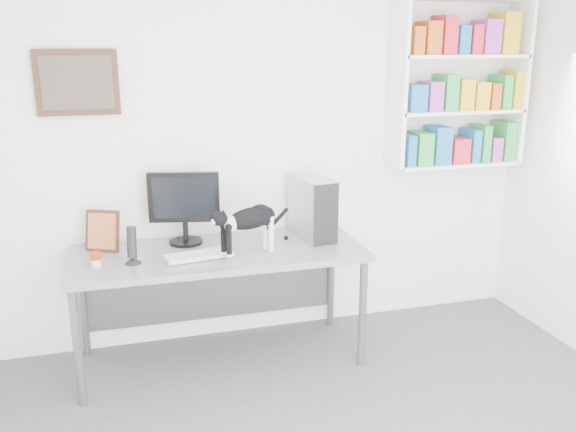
{
  "coord_description": "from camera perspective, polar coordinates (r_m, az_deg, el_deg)",
  "views": [
    {
      "loc": [
        -1.1,
        -2.24,
        2.14
      ],
      "look_at": [
        -0.02,
        1.53,
        1.03
      ],
      "focal_mm": 38.0,
      "sensor_mm": 36.0,
      "label": 1
    }
  ],
  "objects": [
    {
      "name": "soup_can",
      "position": [
        3.95,
        -17.55,
        -3.9
      ],
      "size": [
        0.08,
        0.08,
        0.1
      ],
      "primitive_type": "cylinder",
      "rotation": [
        0.0,
        0.0,
        0.33
      ],
      "color": "#A82A0E",
      "rests_on": "desk"
    },
    {
      "name": "pc_tower",
      "position": [
        4.3,
        2.27,
        0.81
      ],
      "size": [
        0.25,
        0.46,
        0.44
      ],
      "primitive_type": "cube",
      "rotation": [
        0.0,
        0.0,
        0.12
      ],
      "color": "#AEAEB3",
      "rests_on": "desk"
    },
    {
      "name": "bookshelf",
      "position": [
        4.8,
        15.71,
        11.8
      ],
      "size": [
        1.03,
        0.28,
        1.24
      ],
      "primitive_type": "cube",
      "color": "white",
      "rests_on": "room"
    },
    {
      "name": "monitor",
      "position": [
        4.21,
        -9.67,
        0.79
      ],
      "size": [
        0.52,
        0.33,
        0.51
      ],
      "primitive_type": "cube",
      "rotation": [
        0.0,
        0.0,
        -0.22
      ],
      "color": "black",
      "rests_on": "desk"
    },
    {
      "name": "leaning_print",
      "position": [
        4.22,
        -16.97,
        -1.26
      ],
      "size": [
        0.25,
        0.18,
        0.28
      ],
      "primitive_type": "cube",
      "rotation": [
        0.0,
        0.0,
        -0.43
      ],
      "color": "#4C2618",
      "rests_on": "desk"
    },
    {
      "name": "wall_art",
      "position": [
        4.22,
        -19.13,
        11.72
      ],
      "size": [
        0.52,
        0.04,
        0.42
      ],
      "primitive_type": "cube",
      "color": "#4C2618",
      "rests_on": "room"
    },
    {
      "name": "desk",
      "position": [
        4.25,
        -6.35,
        -8.42
      ],
      "size": [
        1.95,
        0.78,
        0.81
      ],
      "primitive_type": "cube",
      "rotation": [
        0.0,
        0.0,
        -0.01
      ],
      "color": "gray",
      "rests_on": "room"
    },
    {
      "name": "keyboard",
      "position": [
        3.98,
        -8.36,
        -3.67
      ],
      "size": [
        0.45,
        0.23,
        0.03
      ],
      "primitive_type": "cube",
      "rotation": [
        0.0,
        0.0,
        0.15
      ],
      "color": "beige",
      "rests_on": "desk"
    },
    {
      "name": "speaker",
      "position": [
        3.93,
        -14.4,
        -2.6
      ],
      "size": [
        0.13,
        0.13,
        0.25
      ],
      "primitive_type": "cylinder",
      "rotation": [
        0.0,
        0.0,
        -0.25
      ],
      "color": "black",
      "rests_on": "desk"
    },
    {
      "name": "room",
      "position": [
        2.62,
        9.65,
        -1.99
      ],
      "size": [
        4.01,
        4.01,
        2.7
      ],
      "color": "#56555A",
      "rests_on": "ground"
    },
    {
      "name": "cat",
      "position": [
        3.95,
        -3.64,
        -1.37
      ],
      "size": [
        0.55,
        0.34,
        0.33
      ],
      "primitive_type": null,
      "rotation": [
        0.0,
        0.0,
        0.4
      ],
      "color": "black",
      "rests_on": "desk"
    }
  ]
}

